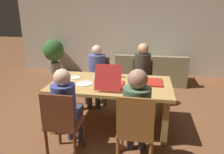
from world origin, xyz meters
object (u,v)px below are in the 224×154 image
pizza_box_0 (150,82)px  chair_1 (142,81)px  pizza_box_1 (110,83)px  plate_1 (100,76)px  person_1 (142,71)px  plate_0 (74,78)px  person_0 (96,70)px  couch (150,72)px  drinking_glass_0 (120,74)px  chair_2 (62,123)px  chair_0 (98,76)px  drinking_glass_1 (62,75)px  chair_3 (135,129)px  plate_2 (84,84)px  dining_table (111,88)px  potted_plant (54,53)px  person_3 (137,108)px  person_2 (67,104)px

pizza_box_0 → chair_1: bearing=100.6°
pizza_box_1 → plate_1: size_ratio=2.15×
person_1 → plate_0: (-1.11, -0.64, 0.02)m
person_0 → chair_1: 0.92m
plate_1 → couch: 2.24m
person_1 → drinking_glass_0: (-0.35, -0.47, 0.07)m
chair_2 → pizza_box_1: (0.46, 0.78, 0.27)m
chair_0 → drinking_glass_1: chair_0 is taller
chair_3 → plate_1: 1.44m
drinking_glass_0 → plate_0: bearing=-167.6°
chair_3 → plate_0: size_ratio=4.55×
plate_2 → drinking_glass_1: size_ratio=2.17×
plate_1 → couch: bearing=66.7°
chair_3 → chair_2: bearing=178.8°
chair_0 → person_0: bearing=-90.0°
dining_table → plate_1: bearing=128.7°
chair_2 → potted_plant: bearing=115.8°
chair_2 → plate_0: 1.12m
person_3 → drinking_glass_1: (-1.29, 0.86, 0.07)m
pizza_box_0 → plate_2: bearing=-167.4°
person_2 → person_1: bearing=60.1°
person_2 → plate_2: (0.04, 0.65, 0.05)m
dining_table → pizza_box_0: bearing=10.4°
person_0 → chair_1: person_0 is taller
chair_0 → pizza_box_1: size_ratio=1.83×
plate_0 → chair_1: bearing=34.9°
plate_2 → drinking_glass_0: 0.65m
person_1 → plate_2: person_1 is taller
dining_table → person_3: size_ratio=1.53×
person_1 → drinking_glass_1: person_1 is taller
person_0 → person_1: size_ratio=0.95×
chair_2 → chair_3: 0.89m
plate_1 → potted_plant: potted_plant is taller
dining_table → couch: bearing=74.8°
chair_1 → plate_1: bearing=-138.3°
pizza_box_1 → chair_2: bearing=-120.3°
plate_2 → chair_3: bearing=-44.6°
person_2 → plate_2: bearing=86.5°
dining_table → person_1: bearing=60.0°
pizza_box_1 → drinking_glass_0: pizza_box_1 is taller
dining_table → drinking_glass_1: (-0.83, 0.06, 0.15)m
plate_1 → plate_2: 0.44m
drinking_glass_0 → chair_2: bearing=-113.3°
dining_table → plate_0: plate_0 is taller
chair_1 → chair_3: 1.87m
chair_0 → chair_3: chair_3 is taller
drinking_glass_1 → couch: bearing=57.0°
plate_0 → plate_1: (0.41, 0.15, 0.00)m
plate_0 → chair_2: bearing=-78.6°
person_0 → plate_1: (0.20, -0.51, 0.05)m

